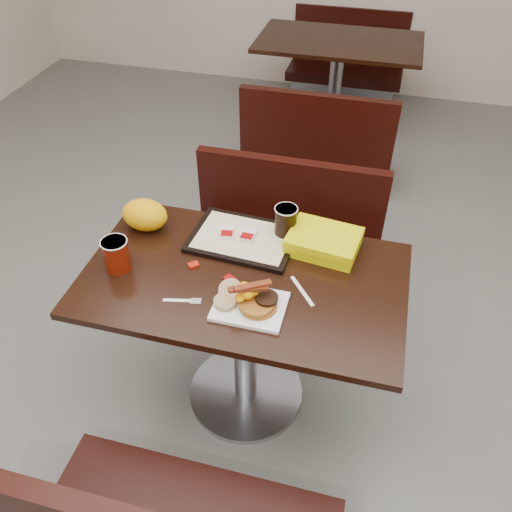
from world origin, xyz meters
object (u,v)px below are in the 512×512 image
(bench_far_s, at_px, (320,133))
(hashbrown_sleeve_left, at_px, (227,233))
(coffee_cup_near, at_px, (117,255))
(table_near, at_px, (245,342))
(bench_near_s, at_px, (187,507))
(platter, at_px, (250,306))
(hashbrown_sleeve_right, at_px, (248,236))
(paper_bag, at_px, (145,215))
(coffee_cup_far, at_px, (286,221))
(fork, at_px, (177,300))
(clamshell, at_px, (324,242))
(knife, at_px, (302,291))
(pancake_stack, at_px, (258,304))
(tray, at_px, (243,239))
(table_far, at_px, (335,89))
(bench_near_n, at_px, (281,241))
(bench_far_n, at_px, (346,58))

(bench_far_s, bearing_deg, hashbrown_sleeve_left, -94.15)
(coffee_cup_near, bearing_deg, table_near, 8.75)
(bench_near_s, distance_m, platter, 0.68)
(hashbrown_sleeve_right, distance_m, paper_bag, 0.43)
(table_near, bearing_deg, coffee_cup_far, 70.35)
(fork, distance_m, clamshell, 0.62)
(knife, bearing_deg, pancake_stack, -84.17)
(platter, distance_m, coffee_cup_near, 0.54)
(pancake_stack, bearing_deg, tray, 113.49)
(table_far, relative_size, coffee_cup_near, 9.19)
(hashbrown_sleeve_right, bearing_deg, fork, -109.31)
(coffee_cup_near, bearing_deg, bench_far_s, 76.61)
(table_far, distance_m, fork, 2.81)
(knife, height_order, paper_bag, paper_bag)
(platter, bearing_deg, hashbrown_sleeve_left, 118.31)
(bench_near_n, xyz_separation_m, fork, (-0.20, -0.88, 0.39))
(bench_far_n, bearing_deg, table_near, -90.00)
(coffee_cup_near, relative_size, coffee_cup_far, 1.10)
(coffee_cup_near, height_order, tray, coffee_cup_near)
(table_near, height_order, bench_far_n, table_near)
(tray, bearing_deg, bench_far_s, 91.83)
(table_far, distance_m, hashbrown_sleeve_left, 2.44)
(bench_near_n, bearing_deg, pancake_stack, -83.65)
(bench_near_s, distance_m, hashbrown_sleeve_right, 1.00)
(bench_near_s, bearing_deg, bench_far_n, 90.00)
(fork, bearing_deg, coffee_cup_far, 44.57)
(bench_near_s, relative_size, knife, 6.12)
(fork, height_order, hashbrown_sleeve_left, hashbrown_sleeve_left)
(platter, height_order, fork, platter)
(bench_near_n, height_order, fork, fork)
(bench_far_s, distance_m, hashbrown_sleeve_right, 1.75)
(bench_near_n, relative_size, coffee_cup_far, 8.40)
(pancake_stack, bearing_deg, knife, 44.24)
(coffee_cup_near, relative_size, fork, 0.96)
(bench_near_s, bearing_deg, hashbrown_sleeve_left, 97.79)
(pancake_stack, distance_m, coffee_cup_far, 0.43)
(pancake_stack, distance_m, paper_bag, 0.65)
(bench_far_s, relative_size, clamshell, 3.68)
(coffee_cup_near, bearing_deg, tray, 33.83)
(bench_near_n, height_order, coffee_cup_near, coffee_cup_near)
(table_near, bearing_deg, clamshell, 41.85)
(knife, xyz_separation_m, hashbrown_sleeve_left, (-0.35, 0.22, 0.03))
(pancake_stack, relative_size, hashbrown_sleeve_right, 1.79)
(bench_far_s, xyz_separation_m, clamshell, (0.26, -1.67, 0.43))
(bench_far_s, bearing_deg, bench_near_n, -90.00)
(table_near, distance_m, coffee_cup_far, 0.54)
(table_near, distance_m, pancake_stack, 0.44)
(coffee_cup_near, bearing_deg, clamshell, 22.72)
(bench_far_n, xyz_separation_m, hashbrown_sleeve_right, (-0.04, -3.10, 0.42))
(bench_far_n, xyz_separation_m, platter, (0.06, -3.45, 0.40))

